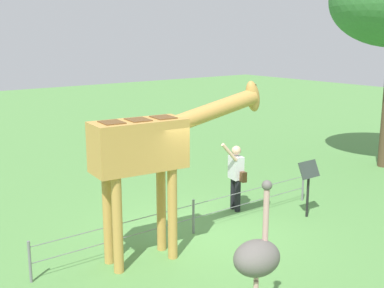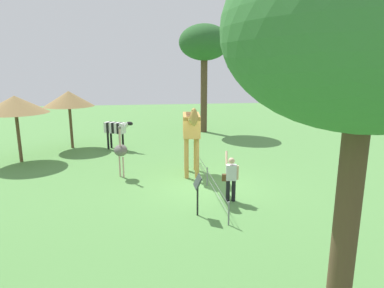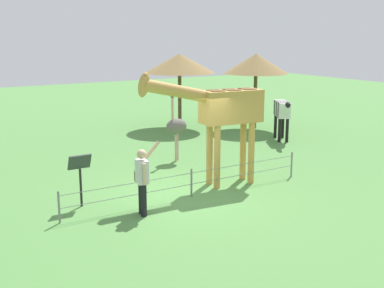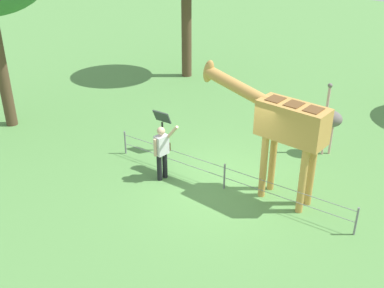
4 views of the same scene
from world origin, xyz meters
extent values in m
plane|color=#568E47|center=(0.00, 0.00, 0.00)|extent=(60.00, 60.00, 0.00)
cylinder|color=#C69347|center=(-0.99, -0.17, 0.88)|extent=(0.18, 0.18, 1.76)
cylinder|color=#C69347|center=(-1.03, -0.61, 0.88)|extent=(0.18, 0.18, 1.76)
cylinder|color=#C69347|center=(-2.08, -0.06, 0.88)|extent=(0.18, 0.18, 1.76)
cylinder|color=#C69347|center=(-2.12, -0.50, 0.88)|extent=(0.18, 0.18, 1.76)
cube|color=#C69347|center=(-1.55, -0.33, 2.21)|extent=(1.76, 0.87, 0.90)
cube|color=brown|center=(-1.06, -0.39, 2.67)|extent=(0.40, 0.47, 0.02)
cube|color=brown|center=(-1.55, -0.33, 2.67)|extent=(0.40, 0.47, 0.02)
cube|color=brown|center=(-2.05, -0.28, 2.67)|extent=(0.40, 0.47, 0.02)
cylinder|color=#C69347|center=(0.01, -0.50, 2.70)|extent=(2.04, 0.53, 0.75)
ellipsoid|color=#C69347|center=(0.98, -0.60, 2.92)|extent=(0.44, 0.30, 0.69)
cylinder|color=brown|center=(0.98, -0.54, 3.10)|extent=(0.05, 0.05, 0.14)
cylinder|color=brown|center=(0.98, -0.66, 3.10)|extent=(0.05, 0.05, 0.14)
cylinder|color=black|center=(1.66, 0.51, 0.39)|extent=(0.14, 0.14, 0.78)
cylinder|color=black|center=(1.70, 0.71, 0.39)|extent=(0.14, 0.14, 0.78)
cube|color=silver|center=(1.68, 0.61, 1.06)|extent=(0.31, 0.40, 0.55)
sphere|color=#D8AD8C|center=(1.68, 0.61, 1.47)|extent=(0.22, 0.22, 0.22)
cylinder|color=#D8AD8C|center=(1.37, 0.51, 1.49)|extent=(0.43, 0.16, 0.47)
cylinder|color=#D8AD8C|center=(1.72, 0.83, 1.05)|extent=(0.08, 0.08, 0.50)
cube|color=brown|center=(1.69, 0.39, 0.88)|extent=(0.16, 0.22, 0.24)
cylinder|color=black|center=(-6.68, -3.58, 0.47)|extent=(0.12, 0.12, 0.95)
cylinder|color=black|center=(-6.42, -3.73, 0.47)|extent=(0.12, 0.12, 0.95)
cylinder|color=black|center=(-7.08, -4.27, 0.47)|extent=(0.12, 0.12, 0.95)
cylinder|color=black|center=(-6.82, -4.42, 0.47)|extent=(0.12, 0.12, 0.95)
cube|color=silver|center=(-7.01, -4.44, 1.25)|extent=(0.47, 0.37, 0.60)
cube|color=black|center=(-6.93, -4.29, 1.25)|extent=(0.47, 0.37, 0.60)
cube|color=silver|center=(-6.84, -4.15, 1.25)|extent=(0.47, 0.37, 0.60)
cube|color=black|center=(-6.75, -4.00, 1.25)|extent=(0.47, 0.37, 0.60)
cube|color=silver|center=(-6.67, -3.85, 1.25)|extent=(0.47, 0.37, 0.60)
cube|color=black|center=(-6.58, -3.70, 1.25)|extent=(0.47, 0.37, 0.60)
cube|color=silver|center=(-6.50, -3.55, 1.25)|extent=(0.47, 0.37, 0.60)
cylinder|color=silver|center=(-6.38, -3.35, 1.40)|extent=(0.39, 0.48, 0.47)
ellipsoid|color=black|center=(-6.25, -3.13, 1.55)|extent=(0.36, 0.44, 0.22)
cylinder|color=#CC9E93|center=(-1.49, -3.27, 0.45)|extent=(0.07, 0.07, 0.90)
cylinder|color=#CC9E93|center=(-1.65, -3.43, 0.45)|extent=(0.07, 0.07, 0.90)
ellipsoid|color=#66605B|center=(-1.57, -3.35, 1.18)|extent=(0.70, 0.56, 0.49)
cylinder|color=#CC9E93|center=(-1.42, -3.35, 1.73)|extent=(0.08, 0.08, 0.80)
sphere|color=#66605B|center=(-1.42, -3.35, 2.18)|extent=(0.14, 0.14, 0.14)
cylinder|color=brown|center=(-7.46, -6.53, 1.21)|extent=(0.16, 0.16, 2.43)
cone|color=olive|center=(-7.46, -6.53, 2.86)|extent=(2.79, 2.79, 0.86)
cylinder|color=brown|center=(-4.74, -8.48, 1.22)|extent=(0.16, 0.16, 2.45)
cone|color=olive|center=(-4.74, -8.48, 2.86)|extent=(3.10, 3.10, 0.84)
cylinder|color=brown|center=(8.18, 0.71, 1.96)|extent=(0.38, 0.38, 3.93)
ellipsoid|color=#387538|center=(8.18, 0.71, 5.13)|extent=(4.00, 4.00, 2.80)
cylinder|color=brown|center=(-11.29, 1.93, 2.61)|extent=(0.47, 0.47, 5.21)
ellipsoid|color=#285B28|center=(-11.29, 1.93, 6.27)|extent=(3.52, 3.52, 2.46)
cylinder|color=black|center=(2.69, -0.73, 0.47)|extent=(0.06, 0.06, 0.95)
cube|color=#333D38|center=(2.69, -0.73, 1.13)|extent=(0.56, 0.21, 0.38)
cylinder|color=slate|center=(-3.50, 0.08, 0.38)|extent=(0.05, 0.05, 0.75)
cylinder|color=slate|center=(0.00, 0.08, 0.38)|extent=(0.05, 0.05, 0.75)
cylinder|color=slate|center=(3.50, 0.08, 0.38)|extent=(0.05, 0.05, 0.75)
cube|color=slate|center=(0.00, 0.08, 0.64)|extent=(7.00, 0.01, 0.01)
cube|color=slate|center=(0.00, 0.08, 0.34)|extent=(7.00, 0.01, 0.01)
camera|label=1|loc=(-6.07, -7.76, 4.15)|focal=46.60mm
camera|label=2|loc=(12.59, -2.31, 4.64)|focal=31.65mm
camera|label=3|loc=(6.64, 10.69, 4.21)|focal=47.02mm
camera|label=4|loc=(-5.26, 9.33, 6.84)|focal=43.62mm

